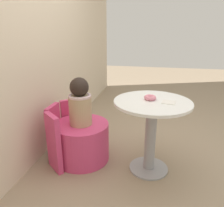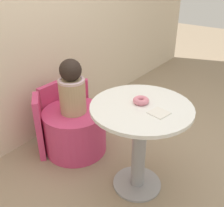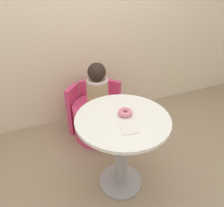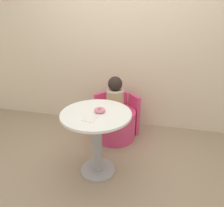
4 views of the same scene
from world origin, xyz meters
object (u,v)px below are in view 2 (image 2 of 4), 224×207
donut (141,101)px  child_figure (72,88)px  tub_chair (75,131)px  round_table (140,131)px

donut → child_figure: bearing=89.1°
donut → tub_chair: bearing=89.1°
round_table → child_figure: child_figure is taller
tub_chair → donut: (-0.01, -0.67, 0.52)m
round_table → tub_chair: bearing=86.6°
round_table → donut: 0.23m
donut → round_table: bearing=-141.1°
child_figure → donut: (-0.01, -0.67, 0.10)m
tub_chair → round_table: bearing=-93.4°
tub_chair → child_figure: bearing=180.0°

